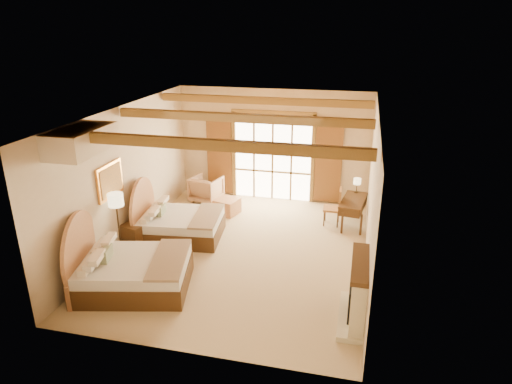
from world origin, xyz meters
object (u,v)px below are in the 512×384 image
(bed_near, at_px, (126,268))
(bed_far, at_px, (175,222))
(armchair, at_px, (206,189))
(nightstand, at_px, (135,236))
(desk, at_px, (353,211))

(bed_near, xyz_separation_m, bed_far, (0.04, 2.32, -0.03))
(bed_near, distance_m, armchair, 4.73)
(armchair, bearing_deg, nightstand, 89.86)
(bed_near, height_order, desk, bed_near)
(bed_near, height_order, nightstand, bed_near)
(armchair, bearing_deg, bed_far, 102.37)
(armchair, xyz_separation_m, desk, (4.20, -0.69, -0.00))
(nightstand, bearing_deg, bed_far, 62.26)
(bed_far, distance_m, desk, 4.51)
(armchair, bearing_deg, desk, -177.82)
(bed_far, bearing_deg, bed_near, -97.78)
(bed_far, distance_m, armchair, 2.41)
(bed_near, bearing_deg, armchair, 77.01)
(bed_far, bearing_deg, armchair, 84.03)
(bed_near, height_order, bed_far, bed_near)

